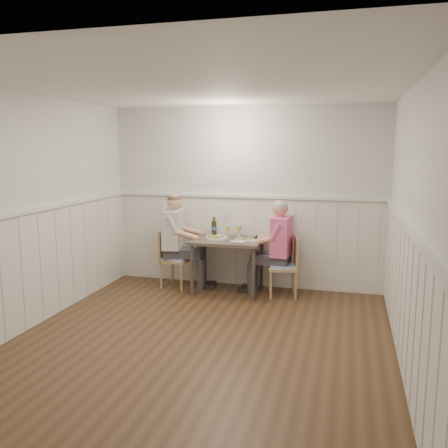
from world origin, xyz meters
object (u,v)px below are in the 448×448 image
at_px(chair_right, 287,264).
at_px(beer_bottle, 214,227).
at_px(man_in_pink, 278,255).
at_px(diner_cream, 176,248).
at_px(grass_vase, 225,225).
at_px(dining_table, 228,246).
at_px(chair_left, 174,256).

relative_size(chair_right, beer_bottle, 3.05).
distance_m(man_in_pink, beer_bottle, 1.05).
height_order(chair_right, diner_cream, diner_cream).
distance_m(beer_bottle, grass_vase, 0.17).
bearing_deg(dining_table, beer_bottle, 135.86).
relative_size(dining_table, grass_vase, 2.74).
height_order(chair_left, diner_cream, diner_cream).
height_order(dining_table, man_in_pink, man_in_pink).
xyz_separation_m(dining_table, man_in_pink, (0.71, 0.05, -0.09)).
height_order(man_in_pink, beer_bottle, man_in_pink).
xyz_separation_m(dining_table, diner_cream, (-0.78, 0.04, -0.07)).
distance_m(diner_cream, grass_vase, 0.78).
distance_m(dining_table, grass_vase, 0.39).
bearing_deg(grass_vase, dining_table, -68.14).
xyz_separation_m(beer_bottle, grass_vase, (0.16, 0.01, 0.04)).
xyz_separation_m(chair_right, diner_cream, (-1.61, 0.02, 0.14)).
relative_size(chair_right, man_in_pink, 0.61).
bearing_deg(beer_bottle, chair_left, -157.73).
bearing_deg(chair_left, grass_vase, 18.21).
bearing_deg(chair_right, diner_cream, 179.15).
relative_size(dining_table, beer_bottle, 3.57).
bearing_deg(chair_right, grass_vase, 164.41).
distance_m(dining_table, man_in_pink, 0.72).
bearing_deg(dining_table, man_in_pink, 4.25).
bearing_deg(diner_cream, man_in_pink, 0.55).
relative_size(chair_right, diner_cream, 0.59).
height_order(diner_cream, beer_bottle, diner_cream).
bearing_deg(beer_bottle, man_in_pink, -12.27).
bearing_deg(man_in_pink, diner_cream, -179.45).
xyz_separation_m(dining_table, beer_bottle, (-0.27, 0.27, 0.22)).
bearing_deg(beer_bottle, dining_table, -44.14).
distance_m(dining_table, diner_cream, 0.79).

